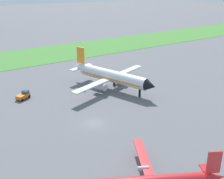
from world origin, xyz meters
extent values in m
plane|color=slate|center=(0.00, 0.00, 0.00)|extent=(600.00, 600.00, 0.00)
cube|color=#478438|center=(0.00, 62.01, 0.04)|extent=(360.00, 28.00, 0.08)
cylinder|color=silver|center=(14.45, 14.74, 3.75)|extent=(10.11, 21.52, 3.30)
cone|color=black|center=(18.34, 3.38, 3.75)|extent=(4.03, 3.89, 3.24)
cone|color=silver|center=(10.38, 26.67, 4.16)|extent=(4.17, 4.94, 2.97)
cube|color=orange|center=(14.45, 14.74, 3.50)|extent=(9.79, 20.40, 0.46)
cube|color=silver|center=(21.08, 17.64, 3.17)|extent=(14.31, 6.65, 0.33)
cube|color=silver|center=(7.44, 12.98, 3.17)|extent=(14.31, 6.65, 0.33)
cylinder|color=#B7BABF|center=(18.62, 16.80, 1.99)|extent=(2.88, 4.00, 1.82)
cylinder|color=#B7BABF|center=(9.90, 13.81, 1.99)|extent=(2.88, 4.00, 1.82)
cube|color=orange|center=(10.57, 26.10, 7.80)|extent=(1.25, 2.68, 4.80)
cube|color=silver|center=(12.56, 26.78, 4.08)|extent=(4.56, 3.06, 0.26)
cube|color=silver|center=(8.58, 25.42, 4.08)|extent=(4.56, 3.06, 0.26)
cylinder|color=black|center=(17.37, 6.22, 1.05)|extent=(0.59, 0.59, 2.10)
cylinder|color=black|center=(16.42, 17.00, 1.05)|extent=(0.59, 0.59, 2.10)
cylinder|color=black|center=(11.51, 15.32, 1.05)|extent=(0.59, 0.59, 2.10)
cone|color=red|center=(3.82, -27.75, 2.91)|extent=(3.63, 3.16, 1.97)
cube|color=red|center=(-1.22, -18.37, 2.25)|extent=(6.88, 11.43, 0.22)
cylinder|color=#B7BABF|center=(-2.76, -20.02, 2.25)|extent=(1.88, 1.43, 0.70)
cube|color=red|center=(3.43, -27.55, 5.48)|extent=(1.88, 1.14, 3.51)
cube|color=red|center=(4.13, -26.18, 2.85)|extent=(2.57, 3.33, 0.18)
cube|color=orange|center=(-8.74, 21.39, 0.80)|extent=(4.02, 3.37, 0.90)
cube|color=#334C60|center=(-7.87, 21.90, 1.60)|extent=(1.88, 1.96, 0.70)
cylinder|color=black|center=(-8.10, 22.81, 0.35)|extent=(0.73, 0.57, 0.70)
cylinder|color=black|center=(-7.20, 21.25, 0.35)|extent=(0.73, 0.57, 0.70)
cylinder|color=black|center=(-10.28, 21.53, 0.35)|extent=(0.73, 0.57, 0.70)
cylinder|color=black|center=(-9.37, 19.98, 0.35)|extent=(0.73, 0.57, 0.70)
camera|label=1|loc=(-25.80, -46.77, 28.88)|focal=45.04mm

